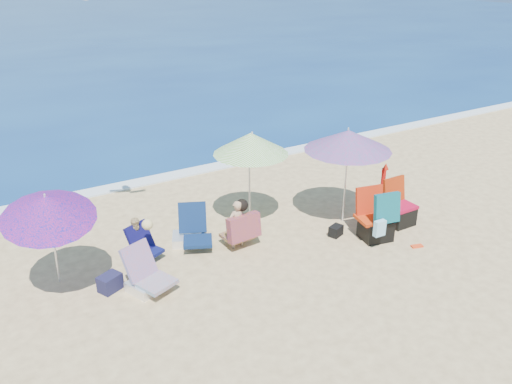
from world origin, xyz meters
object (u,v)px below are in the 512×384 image
umbrella_turquoise (348,140)px  chair_navy (190,234)px  umbrella_striped (251,144)px  person_center (240,225)px  person_left (139,239)px  chair_rainbow (147,279)px  camp_chair_right (377,222)px  camp_chair_left (399,211)px  furled_umbrella (383,188)px  umbrella_blue (48,207)px

umbrella_turquoise → chair_navy: size_ratio=2.20×
umbrella_striped → person_center: (-0.71, -0.77, -1.31)m
chair_navy → person_left: (-1.05, -0.04, 0.21)m
chair_rainbow → camp_chair_right: camp_chair_right is taller
chair_navy → person_left: size_ratio=1.14×
umbrella_striped → camp_chair_right: umbrella_striped is taller
umbrella_turquoise → umbrella_striped: 1.99m
umbrella_striped → chair_rainbow: bearing=-156.4°
camp_chair_left → person_left: bearing=164.3°
person_left → furled_umbrella: bearing=-11.3°
camp_chair_right → umbrella_striped: bearing=133.2°
person_center → umbrella_blue: bearing=178.2°
furled_umbrella → umbrella_striped: bearing=155.1°
furled_umbrella → umbrella_turquoise: bearing=159.9°
umbrella_striped → camp_chair_left: 3.49m
umbrella_blue → camp_chair_right: size_ratio=1.85×
camp_chair_right → camp_chair_left: bearing=16.3°
umbrella_striped → chair_navy: (-1.48, -0.14, -1.59)m
umbrella_blue → furled_umbrella: size_ratio=1.61×
chair_navy → camp_chair_right: camp_chair_right is taller
chair_navy → umbrella_blue: bearing=-168.6°
furled_umbrella → person_left: 5.22m
umbrella_blue → chair_navy: bearing=11.4°
person_center → person_left: bearing=162.1°
umbrella_turquoise → chair_rainbow: 4.84m
furled_umbrella → camp_chair_left: size_ratio=1.28×
person_left → chair_navy: bearing=2.2°
umbrella_blue → chair_rainbow: umbrella_blue is taller
furled_umbrella → chair_navy: bearing=165.4°
umbrella_turquoise → umbrella_striped: size_ratio=1.14×
umbrella_striped → person_center: size_ratio=2.05×
furled_umbrella → chair_rainbow: size_ratio=1.34×
chair_navy → chair_rainbow: 1.69m
camp_chair_left → person_center: person_center is taller
umbrella_striped → umbrella_blue: (-4.07, -0.66, -0.14)m
umbrella_striped → furled_umbrella: umbrella_striped is taller
chair_navy → camp_chair_right: bearing=-28.4°
person_center → chair_navy: bearing=140.8°
chair_navy → person_center: person_center is taller
chair_navy → furled_umbrella: bearing=-14.6°
camp_chair_right → person_left: size_ratio=1.18×
chair_rainbow → camp_chair_left: camp_chair_left is taller
furled_umbrella → person_center: furled_umbrella is taller
camp_chair_left → camp_chair_right: camp_chair_right is taller
furled_umbrella → camp_chair_left: bearing=-76.7°
umbrella_striped → chair_navy: bearing=-174.6°
umbrella_striped → chair_navy: size_ratio=1.94×
person_center → furled_umbrella: bearing=-7.5°
person_center → person_left: (-1.82, 0.59, -0.06)m
umbrella_turquoise → person_left: umbrella_turquoise is taller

